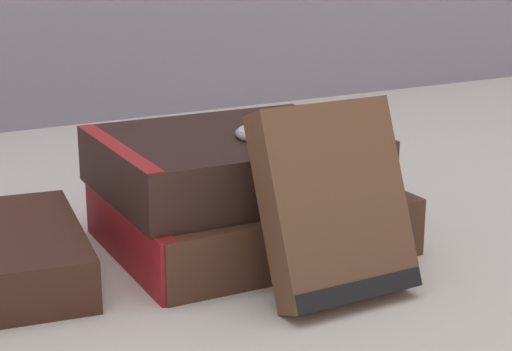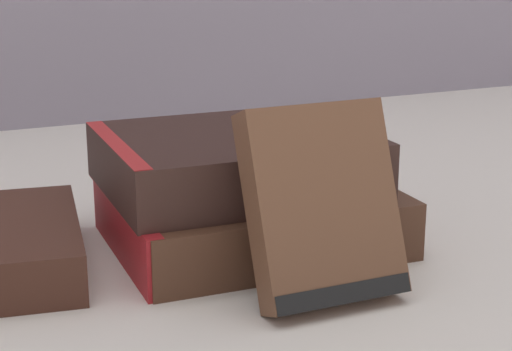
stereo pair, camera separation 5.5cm
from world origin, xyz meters
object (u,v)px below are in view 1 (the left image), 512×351
Objects in this scene: book_flat_top at (226,162)px; book_leaning_front at (334,210)px; pocket_watch at (268,133)px; book_flat_bottom at (241,217)px.

book_leaning_front is (0.01, -0.12, -0.01)m from book_flat_top.
pocket_watch is at bearing 85.24° from book_leaning_front.
book_leaning_front reaches higher than book_flat_bottom.
book_leaning_front reaches higher than book_flat_top.
book_flat_bottom is at bearing 137.74° from pocket_watch.
book_flat_bottom is at bearing -46.39° from book_flat_top.
book_flat_top is 1.55× the size of book_leaning_front.
pocket_watch reaches higher than book_flat_top.
book_leaning_front is 0.10m from pocket_watch.
pocket_watch is (0.02, -0.01, 0.07)m from book_flat_bottom.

